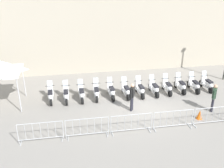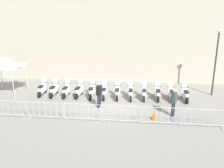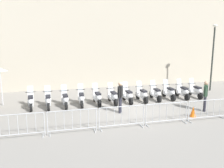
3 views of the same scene
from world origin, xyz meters
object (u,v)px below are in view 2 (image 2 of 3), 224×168
(motorcycle_4, at_px, (91,92))
(motorcycle_9, at_px, (158,94))
(motorcycle_10, at_px, (171,95))
(traffic_cone, at_px, (154,116))
(barrier_segment_0, at_px, (9,109))
(motorcycle_3, at_px, (79,91))
(motorcycle_0, at_px, (42,90))
(barrier_segment_4, at_px, (162,117))
(motorcycle_1, at_px, (53,90))
(officer_near_row_end, at_px, (99,93))
(canopy_tent, at_px, (5,62))
(motorcycle_5, at_px, (104,92))
(barrier_segment_5, at_px, (204,119))
(motorcycle_6, at_px, (117,93))
(motorcycle_8, at_px, (144,94))
(motorcycle_11, at_px, (185,95))
(motorcycle_7, at_px, (131,93))
(barrier_segment_3, at_px, (121,115))
(officer_mid_plaza, at_px, (174,101))
(barrier_segment_2, at_px, (82,113))
(motorcycle_2, at_px, (66,91))
(barrier_segment_1, at_px, (45,111))

(motorcycle_4, relative_size, motorcycle_9, 1.00)
(motorcycle_10, relative_size, traffic_cone, 3.13)
(barrier_segment_0, bearing_deg, motorcycle_3, 51.93)
(motorcycle_0, distance_m, barrier_segment_4, 9.69)
(motorcycle_10, xyz_separation_m, barrier_segment_4, (-1.09, -4.17, 0.07))
(motorcycle_0, relative_size, motorcycle_1, 1.00)
(officer_near_row_end, xyz_separation_m, canopy_tent, (-7.56, 2.09, 1.53))
(officer_near_row_end, xyz_separation_m, traffic_cone, (3.49, -1.67, -0.71))
(motorcycle_5, distance_m, barrier_segment_5, 7.33)
(motorcycle_6, xyz_separation_m, motorcycle_8, (1.95, 0.06, 0.00))
(motorcycle_11, bearing_deg, barrier_segment_4, -116.42)
(motorcycle_7, relative_size, canopy_tent, 0.59)
(barrier_segment_5, bearing_deg, motorcycle_7, 134.22)
(motorcycle_3, distance_m, motorcycle_10, 6.83)
(motorcycle_10, bearing_deg, barrier_segment_5, -74.72)
(motorcycle_9, xyz_separation_m, canopy_tent, (-11.54, 0.19, 2.06))
(motorcycle_9, height_order, motorcycle_11, same)
(motorcycle_0, xyz_separation_m, barrier_segment_5, (10.89, -4.39, 0.07))
(motorcycle_9, xyz_separation_m, motorcycle_11, (1.95, -0.07, 0.00))
(barrier_segment_3, relative_size, officer_near_row_end, 1.25)
(barrier_segment_3, relative_size, officer_mid_plaza, 1.25)
(motorcycle_1, bearing_deg, motorcycle_0, 172.89)
(motorcycle_6, relative_size, officer_mid_plaza, 1.00)
(motorcycle_3, bearing_deg, motorcycle_10, -0.69)
(barrier_segment_2, relative_size, barrier_segment_5, 1.00)
(motorcycle_2, xyz_separation_m, motorcycle_11, (8.77, -0.06, 0.00))
(motorcycle_10, height_order, barrier_segment_1, motorcycle_10)
(motorcycle_2, xyz_separation_m, motorcycle_5, (2.93, -0.08, 0.00))
(officer_near_row_end, bearing_deg, motorcycle_4, 115.18)
(barrier_segment_3, distance_m, barrier_segment_4, 2.24)
(motorcycle_7, height_order, motorcycle_10, same)
(motorcycle_1, xyz_separation_m, motorcycle_4, (2.93, -0.02, 0.00))
(motorcycle_6, relative_size, motorcycle_8, 1.00)
(motorcycle_11, relative_size, barrier_segment_3, 0.80)
(motorcycle_10, distance_m, barrier_segment_4, 4.31)
(barrier_segment_4, bearing_deg, motorcycle_5, 132.41)
(motorcycle_8, relative_size, barrier_segment_1, 0.80)
(motorcycle_2, height_order, barrier_segment_1, motorcycle_2)
(motorcycle_1, height_order, motorcycle_4, same)
(barrier_segment_2, distance_m, barrier_segment_3, 2.24)
(motorcycle_7, xyz_separation_m, officer_mid_plaza, (2.63, -2.80, 0.53))
(motorcycle_0, height_order, barrier_segment_4, motorcycle_0)
(motorcycle_10, bearing_deg, motorcycle_3, 179.31)
(motorcycle_10, relative_size, officer_mid_plaza, 0.99)
(motorcycle_3, distance_m, barrier_segment_3, 5.48)
(motorcycle_3, distance_m, motorcycle_7, 3.91)
(motorcycle_5, distance_m, barrier_segment_0, 6.55)
(barrier_segment_2, xyz_separation_m, barrier_segment_5, (6.72, -0.10, 0.00))
(motorcycle_1, distance_m, barrier_segment_4, 8.77)
(motorcycle_2, bearing_deg, motorcycle_4, 0.07)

